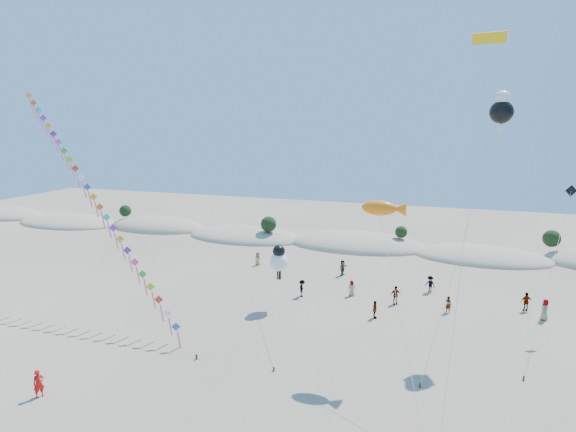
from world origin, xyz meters
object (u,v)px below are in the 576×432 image
at_px(kite_train, 91,194).
at_px(fish_kite, 384,209).
at_px(parafoil_kite, 488,46).
at_px(flyer_foreground, 39,384).

distance_m(kite_train, fish_kite, 25.97).
relative_size(kite_train, parafoil_kite, 1.17).
distance_m(parafoil_kite, flyer_foreground, 35.49).
bearing_deg(fish_kite, kite_train, 175.42).
bearing_deg(parafoil_kite, kite_train, -177.89).
xyz_separation_m(kite_train, flyer_foreground, (6.99, -13.76, -9.41)).
height_order(fish_kite, flyer_foreground, fish_kite).
height_order(kite_train, fish_kite, kite_train).
bearing_deg(parafoil_kite, flyer_foreground, -148.96).
bearing_deg(kite_train, fish_kite, -4.58).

